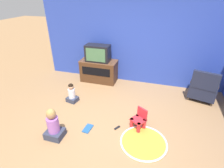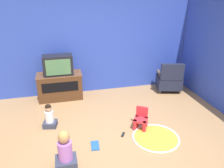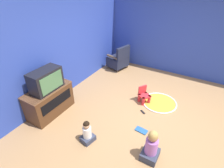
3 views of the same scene
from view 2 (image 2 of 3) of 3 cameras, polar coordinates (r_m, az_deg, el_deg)
name	(u,v)px [view 2 (image 2 of 3)]	position (r m, az deg, el deg)	size (l,w,h in m)	color
ground_plane	(123,137)	(4.48, 2.88, -13.63)	(30.00, 30.00, 0.00)	#9E754C
wall_back	(93,44)	(6.08, -4.91, 10.32)	(5.69, 0.12, 2.71)	#2D47B2
tv_cabinet	(60,86)	(5.98, -13.37, -0.44)	(1.15, 0.55, 0.70)	#4C2D19
television	(58,65)	(5.74, -13.89, 4.83)	(0.73, 0.39, 0.51)	black
black_armchair	(169,80)	(6.46, 14.73, 1.00)	(0.78, 0.74, 0.89)	brown
yellow_kid_chair	(141,120)	(4.67, 7.54, -9.34)	(0.37, 0.37, 0.46)	red
play_mat	(156,138)	(4.52, 11.34, -13.55)	(0.93, 0.93, 0.04)	gold
child_watching_left	(65,152)	(3.74, -12.12, -16.92)	(0.35, 0.31, 0.69)	#33384C
child_watching_center	(49,117)	(4.84, -16.05, -8.31)	(0.31, 0.29, 0.53)	#33384C
book	(95,146)	(4.25, -4.43, -15.74)	(0.17, 0.28, 0.02)	#235699
remote_control	(123,135)	(4.52, 2.87, -13.07)	(0.12, 0.15, 0.02)	black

